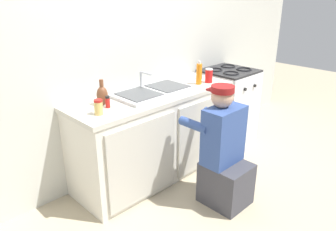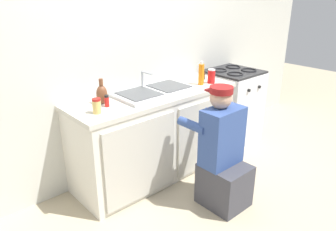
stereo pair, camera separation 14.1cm
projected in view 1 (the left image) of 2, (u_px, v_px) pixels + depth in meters
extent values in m
plane|color=tan|center=(175.00, 183.00, 3.34)|extent=(12.00, 12.00, 0.00)
cube|color=silver|center=(130.00, 53.00, 3.31)|extent=(6.00, 0.10, 2.50)
cube|color=silver|center=(154.00, 137.00, 3.38)|extent=(1.74, 0.60, 0.86)
cube|color=beige|center=(143.00, 161.00, 2.91)|extent=(0.77, 0.02, 0.75)
cube|color=beige|center=(204.00, 134.00, 3.45)|extent=(0.77, 0.02, 0.75)
cube|color=beige|center=(154.00, 95.00, 3.22)|extent=(1.78, 0.62, 0.04)
cube|color=silver|center=(154.00, 92.00, 3.20)|extent=(0.80, 0.44, 0.03)
cube|color=#4C4F51|center=(139.00, 94.00, 3.07)|extent=(0.33, 0.35, 0.01)
cube|color=#4C4F51|center=(168.00, 86.00, 3.32)|extent=(0.33, 0.35, 0.01)
cylinder|color=#B7BABF|center=(141.00, 81.00, 3.30)|extent=(0.02, 0.02, 0.18)
cylinder|color=#B7BABF|center=(146.00, 73.00, 3.22)|extent=(0.02, 0.16, 0.02)
cube|color=white|center=(227.00, 106.00, 4.20)|extent=(0.60, 0.60, 0.89)
cube|color=#262628|center=(229.00, 71.00, 4.03)|extent=(0.59, 0.59, 0.02)
torus|color=black|center=(231.00, 73.00, 3.85)|extent=(0.19, 0.19, 0.02)
torus|color=black|center=(244.00, 69.00, 4.03)|extent=(0.19, 0.19, 0.02)
torus|color=black|center=(215.00, 70.00, 4.01)|extent=(0.19, 0.19, 0.02)
torus|color=black|center=(228.00, 66.00, 4.19)|extent=(0.19, 0.19, 0.02)
cylinder|color=black|center=(245.00, 89.00, 3.80)|extent=(0.04, 0.02, 0.04)
cylinder|color=black|center=(255.00, 86.00, 3.94)|extent=(0.04, 0.02, 0.04)
cube|color=#3F3F47|center=(226.00, 183.00, 3.00)|extent=(0.36, 0.40, 0.40)
cube|color=#334C8C|center=(224.00, 136.00, 2.87)|extent=(0.38, 0.22, 0.52)
sphere|color=tan|center=(222.00, 97.00, 2.76)|extent=(0.19, 0.19, 0.19)
cylinder|color=maroon|center=(223.00, 89.00, 2.74)|extent=(0.20, 0.20, 0.06)
cube|color=maroon|center=(215.00, 89.00, 2.80)|extent=(0.13, 0.09, 0.02)
cylinder|color=#334C8C|center=(194.00, 125.00, 2.85)|extent=(0.08, 0.30, 0.08)
cylinder|color=#334C8C|center=(218.00, 115.00, 3.08)|extent=(0.08, 0.30, 0.08)
cylinder|color=red|center=(209.00, 76.00, 3.54)|extent=(0.08, 0.08, 0.14)
cylinder|color=white|center=(209.00, 69.00, 3.51)|extent=(0.08, 0.08, 0.01)
cylinder|color=#DBB760|center=(99.00, 108.00, 2.66)|extent=(0.07, 0.07, 0.11)
cylinder|color=#B21E19|center=(98.00, 101.00, 2.63)|extent=(0.07, 0.07, 0.02)
cylinder|color=#513823|center=(200.00, 75.00, 3.68)|extent=(0.04, 0.04, 0.08)
cylinder|color=black|center=(201.00, 71.00, 3.67)|extent=(0.04, 0.04, 0.02)
cylinder|color=red|center=(108.00, 103.00, 2.81)|extent=(0.04, 0.04, 0.08)
cylinder|color=black|center=(107.00, 97.00, 2.79)|extent=(0.04, 0.04, 0.02)
cylinder|color=orange|center=(199.00, 74.00, 3.46)|extent=(0.06, 0.06, 0.22)
cylinder|color=white|center=(199.00, 62.00, 3.42)|extent=(0.03, 0.03, 0.03)
ellipsoid|color=brown|center=(102.00, 96.00, 2.86)|extent=(0.10, 0.10, 0.17)
cylinder|color=brown|center=(101.00, 83.00, 2.82)|extent=(0.04, 0.04, 0.06)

